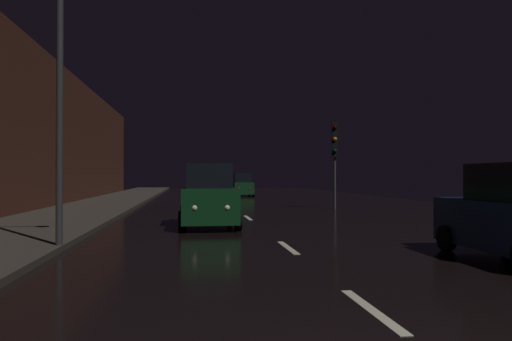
{
  "coord_description": "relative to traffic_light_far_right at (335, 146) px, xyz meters",
  "views": [
    {
      "loc": [
        -2.4,
        -3.35,
        1.8
      ],
      "look_at": [
        0.71,
        20.21,
        2.05
      ],
      "focal_mm": 34.57,
      "sensor_mm": 36.0,
      "label": 1
    }
  ],
  "objects": [
    {
      "name": "car_distant_taillights",
      "position": [
        -3.27,
        17.06,
        -2.51
      ],
      "size": [
        1.83,
        3.95,
        1.99
      ],
      "rotation": [
        0.0,
        0.0,
        1.57
      ],
      "color": "#0F3819",
      "rests_on": "ground"
    },
    {
      "name": "lane_centerline",
      "position": [
        -5.31,
        -4.17,
        -3.41
      ],
      "size": [
        0.16,
        28.19,
        0.01
      ],
      "color": "beige",
      "rests_on": "ground"
    },
    {
      "name": "sidewalk_left",
      "position": [
        -12.92,
        2.02,
        -3.34
      ],
      "size": [
        4.4,
        84.0,
        0.15
      ],
      "primitive_type": "cube",
      "color": "#38332B",
      "rests_on": "ground"
    },
    {
      "name": "ground",
      "position": [
        -5.31,
        2.02,
        -3.43
      ],
      "size": [
        27.63,
        84.0,
        0.02
      ],
      "primitive_type": "cube",
      "color": "black"
    },
    {
      "name": "streetlamp_overhead",
      "position": [
        -10.38,
        -13.6,
        1.53
      ],
      "size": [
        1.7,
        0.44,
        7.5
      ],
      "color": "#2D2D30",
      "rests_on": "ground"
    },
    {
      "name": "building_facade_left",
      "position": [
        -15.52,
        -1.48,
        0.7
      ],
      "size": [
        0.8,
        63.0,
        8.24
      ],
      "primitive_type": "cube",
      "color": "#472319",
      "rests_on": "ground"
    },
    {
      "name": "traffic_light_far_right",
      "position": [
        0.0,
        0.0,
        0.0
      ],
      "size": [
        0.37,
        0.48,
        4.72
      ],
      "rotation": [
        0.0,
        0.0,
        -1.78
      ],
      "color": "#38383A",
      "rests_on": "ground"
    },
    {
      "name": "car_approaching_headlights",
      "position": [
        -7.09,
        -8.22,
        -2.4
      ],
      "size": [
        2.04,
        4.42,
        2.23
      ],
      "rotation": [
        0.0,
        0.0,
        -1.57
      ],
      "color": "#0F3819",
      "rests_on": "ground"
    }
  ]
}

